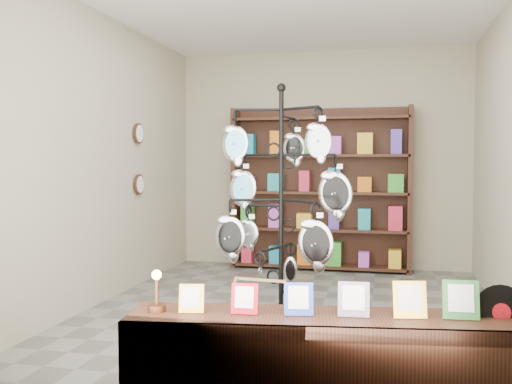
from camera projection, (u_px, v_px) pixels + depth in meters
The scene contains 6 objects.
ground at pixel (293, 312), 5.57m from camera, with size 5.00×5.00×0.00m, color slate.
room_envelope at pixel (293, 122), 5.48m from camera, with size 5.00×5.00×5.00m.
display_tree at pixel (281, 200), 4.21m from camera, with size 1.05×0.99×2.04m.
front_shelf at pixel (326, 363), 3.32m from camera, with size 2.37×0.78×0.82m.
back_shelving at pixel (320, 194), 7.75m from camera, with size 2.42×0.36×2.20m.
wall_clocks at pixel (139, 159), 6.71m from camera, with size 0.03×0.24×0.84m.
Camera 1 is at (0.88, -5.44, 1.46)m, focal length 40.00 mm.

